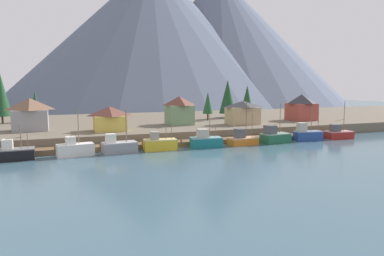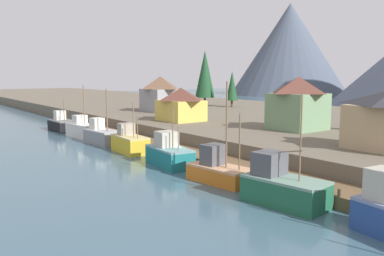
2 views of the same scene
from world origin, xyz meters
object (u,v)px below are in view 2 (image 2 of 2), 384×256
fishing_boat_grey (102,136)px  fishing_boat_yellow (130,142)px  fishing_boat_orange (219,170)px  house_grey (160,94)px  fishing_boat_black (62,124)px  fishing_boat_white (82,129)px  fishing_boat_teal (169,154)px  fishing_boat_green (282,186)px  house_yellow (181,104)px  conifer_near_right (232,86)px  house_green (298,103)px  conifer_back_left (205,74)px

fishing_boat_grey → fishing_boat_yellow: size_ratio=1.23×
fishing_boat_orange → house_grey: bearing=148.0°
fishing_boat_black → house_grey: 20.65m
fishing_boat_white → fishing_boat_teal: 25.11m
fishing_boat_teal → fishing_boat_orange: 8.36m
fishing_boat_green → house_grey: 53.88m
fishing_boat_white → house_yellow: fishing_boat_white is taller
conifer_near_right → house_green: bearing=-29.5°
fishing_boat_black → fishing_boat_grey: bearing=-1.9°
fishing_boat_teal → fishing_boat_orange: size_ratio=0.70×
fishing_boat_black → fishing_boat_green: fishing_boat_green is taller
fishing_boat_green → house_green: bearing=118.9°
house_green → house_yellow: bearing=-160.4°
fishing_boat_white → fishing_boat_yellow: 15.57m
fishing_boat_white → house_yellow: (7.93, 13.64, 3.97)m
fishing_boat_orange → fishing_boat_green: (7.78, -0.24, 0.26)m
conifer_near_right → fishing_boat_green: bearing=-38.9°
fishing_boat_yellow → fishing_boat_teal: fishing_boat_teal is taller
fishing_boat_white → house_grey: bearing=105.0°
fishing_boat_grey → house_grey: (-16.13, 20.09, 4.93)m
house_green → conifer_near_right: bearing=150.5°
fishing_boat_grey → house_yellow: bearing=83.8°
house_green → house_grey: 34.66m
fishing_boat_green → fishing_boat_white: bearing=172.3°
fishing_boat_black → fishing_boat_orange: fishing_boat_orange is taller
conifer_near_right → conifer_back_left: conifer_back_left is taller
house_green → house_yellow: house_green is taller
fishing_boat_orange → house_grey: 46.72m
fishing_boat_black → fishing_boat_white: size_ratio=0.76×
fishing_boat_green → fishing_boat_orange: bearing=170.9°
fishing_boat_teal → fishing_boat_green: fishing_boat_green is taller
fishing_boat_orange → house_grey: (-41.88, 20.08, 5.05)m
fishing_boat_green → house_green: (-15.01, 20.46, 4.78)m
house_yellow → house_grey: bearing=158.6°
fishing_boat_white → conifer_back_left: size_ratio=0.62×
house_grey → conifer_back_left: 20.16m
fishing_boat_orange → house_green: size_ratio=1.29×
fishing_boat_yellow → house_green: 23.17m
fishing_boat_green → fishing_boat_teal: bearing=171.7°
fishing_boat_grey → fishing_boat_green: (33.54, -0.23, 0.13)m
fishing_boat_orange → house_yellow: bearing=145.5°
fishing_boat_yellow → fishing_boat_green: 25.69m
conifer_near_right → conifer_back_left: size_ratio=0.62×
fishing_boat_teal → house_yellow: (-17.18, 13.65, 3.92)m
fishing_boat_white → fishing_boat_teal: size_ratio=1.27×
house_yellow → house_green: bearing=19.6°
fishing_boat_yellow → conifer_near_right: (-24.11, 39.68, 6.14)m
fishing_boat_grey → house_yellow: (0.22, 13.68, 4.00)m
fishing_boat_orange → conifer_back_left: 63.48m
fishing_boat_grey → fishing_boat_green: size_ratio=0.93×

